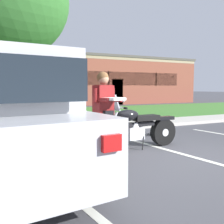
# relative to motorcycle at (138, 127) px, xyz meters

# --- Properties ---
(ground_plane) EXTENTS (140.00, 140.00, 0.00)m
(ground_plane) POSITION_rel_motorcycle_xyz_m (0.31, -0.91, -0.49)
(ground_plane) COLOR #424247
(curb_strip) EXTENTS (60.00, 0.20, 0.12)m
(curb_strip) POSITION_rel_motorcycle_xyz_m (0.31, 2.45, -0.43)
(curb_strip) COLOR #B7B2A8
(curb_strip) RESTS_ON ground
(concrete_walk) EXTENTS (60.00, 1.50, 0.08)m
(concrete_walk) POSITION_rel_motorcycle_xyz_m (0.31, 3.30, -0.45)
(concrete_walk) COLOR #B7B2A8
(concrete_walk) RESTS_ON ground
(grass_lawn) EXTENTS (60.00, 7.75, 0.06)m
(grass_lawn) POSITION_rel_motorcycle_xyz_m (0.31, 7.92, -0.46)
(grass_lawn) COLOR #3D752D
(grass_lawn) RESTS_ON ground
(stall_stripe_0) EXTENTS (0.70, 4.38, 0.01)m
(stall_stripe_0) POSITION_rel_motorcycle_xyz_m (-2.32, -0.71, -0.49)
(stall_stripe_0) COLOR silver
(stall_stripe_0) RESTS_ON ground
(stall_stripe_1) EXTENTS (0.70, 4.38, 0.01)m
(stall_stripe_1) POSITION_rel_motorcycle_xyz_m (0.53, -0.71, -0.49)
(stall_stripe_1) COLOR silver
(stall_stripe_1) RESTS_ON ground
(motorcycle) EXTENTS (2.24, 0.82, 1.26)m
(motorcycle) POSITION_rel_motorcycle_xyz_m (0.00, 0.00, 0.00)
(motorcycle) COLOR black
(motorcycle) RESTS_ON ground
(rider_person) EXTENTS (0.55, 0.65, 1.70)m
(rider_person) POSITION_rel_motorcycle_xyz_m (-1.08, -0.48, 0.52)
(rider_person) COLOR black
(rider_person) RESTS_ON ground
(handbag) EXTENTS (0.28, 0.13, 0.36)m
(handbag) POSITION_rel_motorcycle_xyz_m (-0.98, -0.75, -0.34)
(handbag) COLOR black
(handbag) RESTS_ON ground
(hedge_center_left) EXTENTS (2.98, 0.90, 1.24)m
(hedge_center_left) POSITION_rel_motorcycle_xyz_m (0.70, 11.89, 0.16)
(hedge_center_left) COLOR #336B2D
(hedge_center_left) RESTS_ON ground
(brick_building) EXTENTS (27.42, 10.40, 4.10)m
(brick_building) POSITION_rel_motorcycle_xyz_m (1.06, 18.88, 1.56)
(brick_building) COLOR brown
(brick_building) RESTS_ON ground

